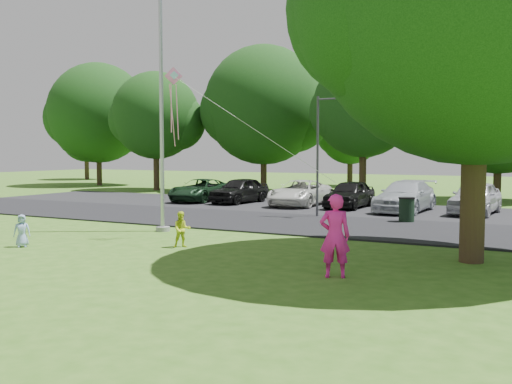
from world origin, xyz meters
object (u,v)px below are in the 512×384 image
at_px(street_lamp, 322,145).
at_px(kite, 177,92).
at_px(child_yellow, 182,229).
at_px(flagpole, 162,114).
at_px(woman, 335,236).
at_px(trash_can, 407,210).
at_px(child_blue, 22,231).

height_order(street_lamp, kite, kite).
height_order(street_lamp, child_yellow, street_lamp).
distance_m(flagpole, child_yellow, 5.15).
xyz_separation_m(street_lamp, woman, (4.45, -10.90, -2.18)).
bearing_deg(child_yellow, trash_can, 22.89).
bearing_deg(trash_can, child_yellow, -117.28).
relative_size(flagpole, street_lamp, 1.93).
bearing_deg(trash_can, kite, -125.99).
distance_m(trash_can, woman, 10.74).
bearing_deg(woman, child_yellow, -41.76).
height_order(street_lamp, trash_can, street_lamp).
height_order(woman, child_blue, woman).
bearing_deg(woman, street_lamp, -91.24).
bearing_deg(child_blue, kite, 0.56).
bearing_deg(flagpole, trash_can, 41.44).
distance_m(woman, child_yellow, 5.69).
xyz_separation_m(flagpole, woman, (7.98, -4.35, -3.22)).
xyz_separation_m(trash_can, kite, (-5.59, -7.70, 4.21)).
bearing_deg(child_blue, child_yellow, -18.58).
relative_size(flagpole, woman, 5.30).
distance_m(trash_can, child_yellow, 10.04).
relative_size(street_lamp, woman, 2.75).
bearing_deg(flagpole, child_yellow, -44.57).
relative_size(flagpole, child_yellow, 9.38).
bearing_deg(child_yellow, street_lamp, 44.30).
bearing_deg(child_yellow, kite, 89.16).
bearing_deg(child_blue, trash_can, 6.12).
bearing_deg(trash_can, child_blue, -128.72).
distance_m(woman, kite, 8.00).
distance_m(street_lamp, trash_can, 4.50).
height_order(flagpole, street_lamp, flagpole).
distance_m(child_yellow, kite, 4.48).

